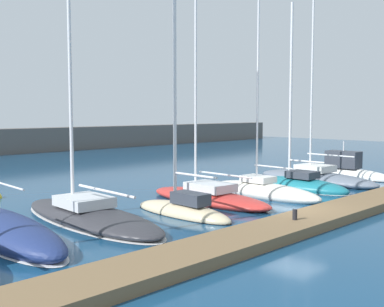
# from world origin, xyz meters

# --- Properties ---
(ground_plane) EXTENTS (120.00, 120.00, 0.00)m
(ground_plane) POSITION_xyz_m (0.00, 0.00, 0.00)
(ground_plane) COLOR navy
(dock_pier) EXTENTS (35.61, 2.30, 0.41)m
(dock_pier) POSITION_xyz_m (0.00, -1.47, 0.21)
(dock_pier) COLOR brown
(dock_pier) RESTS_ON ground_plane
(sailboat_navy_second) EXTENTS (3.21, 10.36, 21.40)m
(sailboat_navy_second) POSITION_xyz_m (-11.39, 6.10, 0.32)
(sailboat_navy_second) COLOR navy
(sailboat_navy_second) RESTS_ON ground_plane
(sailboat_charcoal_third) EXTENTS (3.75, 10.59, 15.64)m
(sailboat_charcoal_third) POSITION_xyz_m (-7.41, 6.00, 0.33)
(sailboat_charcoal_third) COLOR #2D2D33
(sailboat_charcoal_third) RESTS_ON ground_plane
(sailboat_sand_fourth) EXTENTS (1.85, 6.20, 12.77)m
(sailboat_sand_fourth) POSITION_xyz_m (-3.51, 3.96, 0.30)
(sailboat_sand_fourth) COLOR beige
(sailboat_sand_fourth) RESTS_ON ground_plane
(sailboat_red_fifth) EXTENTS (2.86, 8.42, 15.70)m
(sailboat_red_fifth) POSITION_xyz_m (-0.28, 5.25, 0.37)
(sailboat_red_fifth) COLOR #B72D28
(sailboat_red_fifth) RESTS_ON ground_plane
(sailboat_ivory_sixth) EXTENTS (2.70, 7.93, 12.69)m
(sailboat_ivory_sixth) POSITION_xyz_m (3.49, 4.40, 0.31)
(sailboat_ivory_sixth) COLOR silver
(sailboat_ivory_sixth) RESTS_ON ground_plane
(sailboat_teal_seventh) EXTENTS (2.41, 7.09, 12.12)m
(sailboat_teal_seventh) POSITION_xyz_m (6.97, 4.27, 0.28)
(sailboat_teal_seventh) COLOR #19707F
(sailboat_teal_seventh) RESTS_ON ground_plane
(sailboat_slate_eighth) EXTENTS (3.49, 9.48, 15.72)m
(sailboat_slate_eighth) POSITION_xyz_m (10.51, 5.00, 0.35)
(sailboat_slate_eighth) COLOR slate
(sailboat_slate_eighth) RESTS_ON ground_plane
(motorboat_white_ninth) EXTENTS (1.63, 6.23, 3.14)m
(motorboat_white_ninth) POSITION_xyz_m (14.18, 4.34, 0.47)
(motorboat_white_ninth) COLOR white
(motorboat_white_ninth) RESTS_ON ground_plane
(dock_bollard) EXTENTS (0.20, 0.20, 0.44)m
(dock_bollard) POSITION_xyz_m (-2.28, -1.47, 0.63)
(dock_bollard) COLOR black
(dock_bollard) RESTS_ON dock_pier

